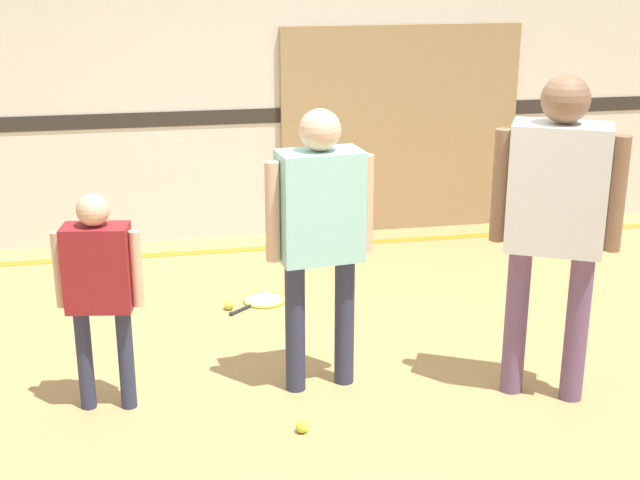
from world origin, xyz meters
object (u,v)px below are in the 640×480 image
object	(u,v)px
racket_spare_on_floor	(263,300)
person_student_right	(556,205)
tennis_ball_by_spare_racket	(229,305)
person_student_left	(99,279)
tennis_ball_near_instructor	(302,427)
person_instructor	(320,221)

from	to	relation	value
racket_spare_on_floor	person_student_right	bearing A→B (deg)	89.51
tennis_ball_by_spare_racket	racket_spare_on_floor	bearing A→B (deg)	21.91
person_student_left	tennis_ball_by_spare_racket	bearing A→B (deg)	66.90
tennis_ball_near_instructor	person_student_right	bearing A→B (deg)	6.82
person_instructor	tennis_ball_by_spare_racket	xyz separation A→B (m)	(-0.41, 1.18, -0.94)
person_student_right	tennis_ball_near_instructor	world-z (taller)	person_student_right
person_instructor	tennis_ball_by_spare_racket	distance (m)	1.56
racket_spare_on_floor	tennis_ball_by_spare_racket	world-z (taller)	tennis_ball_by_spare_racket
person_instructor	person_student_left	world-z (taller)	person_instructor
racket_spare_on_floor	person_instructor	bearing A→B (deg)	56.95
person_instructor	racket_spare_on_floor	xyz separation A→B (m)	(-0.16, 1.28, -0.96)
person_student_left	tennis_ball_near_instructor	bearing A→B (deg)	-16.32
tennis_ball_near_instructor	tennis_ball_by_spare_racket	bearing A→B (deg)	97.65
tennis_ball_near_instructor	person_student_left	bearing A→B (deg)	155.11
person_student_right	racket_spare_on_floor	xyz separation A→B (m)	(-1.34, 1.61, -1.08)
person_student_left	racket_spare_on_floor	distance (m)	1.80
person_student_left	tennis_ball_near_instructor	world-z (taller)	person_student_left
racket_spare_on_floor	tennis_ball_near_instructor	size ratio (longest dim) A/B	7.22
person_instructor	racket_spare_on_floor	distance (m)	1.61
racket_spare_on_floor	tennis_ball_by_spare_racket	size ratio (longest dim) A/B	7.22
person_student_left	racket_spare_on_floor	xyz separation A→B (m)	(1.00, 1.32, -0.72)
person_instructor	person_student_left	size ratio (longest dim) A/B	1.32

